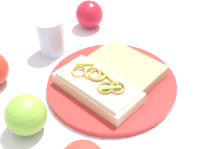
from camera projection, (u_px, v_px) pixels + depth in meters
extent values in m
plane|color=silver|center=(112.00, 86.00, 0.65)|extent=(2.00, 2.00, 0.00)
cylinder|color=red|center=(112.00, 84.00, 0.65)|extent=(0.28, 0.28, 0.01)
cube|color=beige|center=(97.00, 88.00, 0.61)|extent=(0.18, 0.20, 0.02)
cube|color=#F1E4C9|center=(97.00, 82.00, 0.60)|extent=(0.16, 0.18, 0.01)
torus|color=#C37A31|center=(93.00, 74.00, 0.61)|extent=(0.05, 0.05, 0.01)
torus|color=#AC712F|center=(79.00, 72.00, 0.61)|extent=(0.04, 0.04, 0.02)
torus|color=#B4732C|center=(105.00, 88.00, 0.58)|extent=(0.04, 0.04, 0.01)
torus|color=#B48037|center=(97.00, 75.00, 0.60)|extent=(0.05, 0.05, 0.01)
torus|color=#BA6633|center=(118.00, 88.00, 0.57)|extent=(0.05, 0.05, 0.01)
cube|color=#87BB2E|center=(109.00, 78.00, 0.60)|extent=(0.04, 0.04, 0.01)
cube|color=#70A63D|center=(111.00, 88.00, 0.57)|extent=(0.02, 0.04, 0.01)
cube|color=#8DB638|center=(85.00, 64.00, 0.63)|extent=(0.01, 0.04, 0.01)
cube|color=tan|center=(125.00, 67.00, 0.66)|extent=(0.17, 0.19, 0.03)
sphere|color=#79B338|center=(26.00, 115.00, 0.54)|extent=(0.11, 0.11, 0.08)
sphere|color=red|center=(89.00, 14.00, 0.81)|extent=(0.10, 0.10, 0.08)
cylinder|color=silver|center=(51.00, 36.00, 0.72)|extent=(0.07, 0.07, 0.09)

